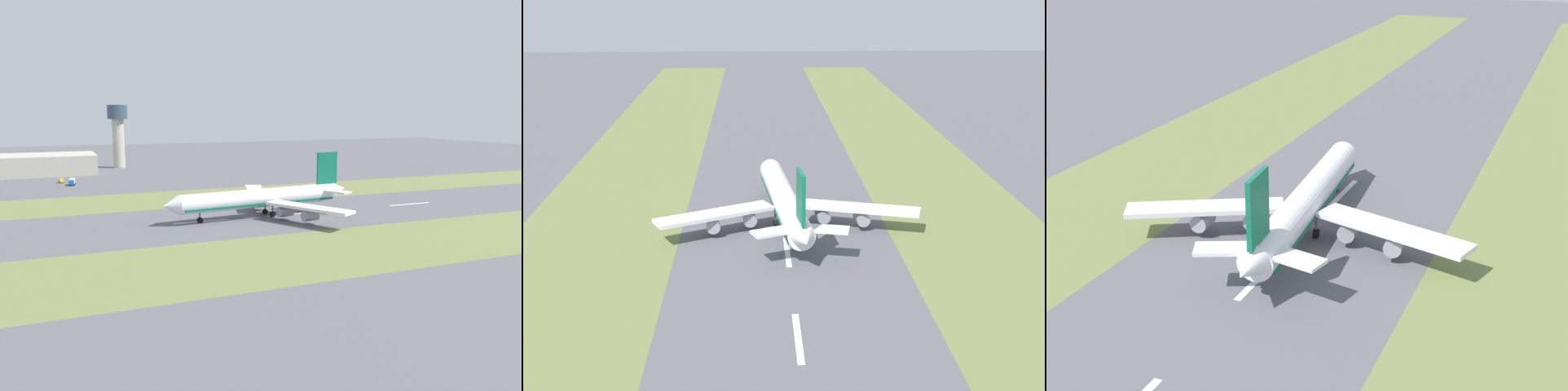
# 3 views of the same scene
# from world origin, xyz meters

# --- Properties ---
(ground_plane) EXTENTS (800.00, 800.00, 0.00)m
(ground_plane) POSITION_xyz_m (0.00, 0.00, 0.00)
(ground_plane) COLOR #56565B
(grass_median_west) EXTENTS (40.00, 600.00, 0.01)m
(grass_median_west) POSITION_xyz_m (-45.00, 0.00, 0.00)
(grass_median_west) COLOR olive
(grass_median_west) RESTS_ON ground
(grass_median_east) EXTENTS (40.00, 600.00, 0.01)m
(grass_median_east) POSITION_xyz_m (45.00, 0.00, 0.00)
(grass_median_east) COLOR olive
(grass_median_east) RESTS_ON ground
(centreline_dash_near) EXTENTS (1.20, 18.00, 0.01)m
(centreline_dash_near) POSITION_xyz_m (0.00, -63.12, 0.01)
(centreline_dash_near) COLOR silver
(centreline_dash_near) RESTS_ON ground
(centreline_dash_mid) EXTENTS (1.20, 18.00, 0.01)m
(centreline_dash_mid) POSITION_xyz_m (0.00, -23.12, 0.01)
(centreline_dash_mid) COLOR silver
(centreline_dash_mid) RESTS_ON ground
(centreline_dash_far) EXTENTS (1.20, 18.00, 0.01)m
(centreline_dash_far) POSITION_xyz_m (0.00, 16.88, 0.01)
(centreline_dash_far) COLOR silver
(centreline_dash_far) RESTS_ON ground
(airplane_main_jet) EXTENTS (63.85, 67.22, 20.20)m
(airplane_main_jet) POSITION_xyz_m (0.28, -5.02, 6.02)
(airplane_main_jet) COLOR white
(airplane_main_jet) RESTS_ON ground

